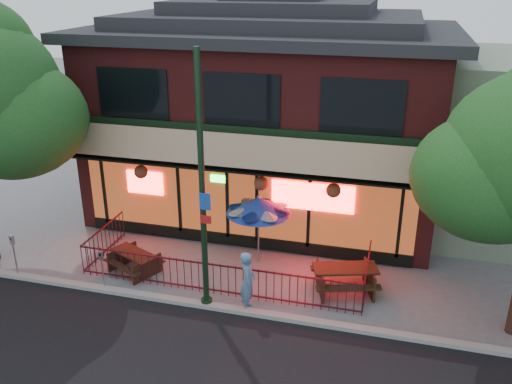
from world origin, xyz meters
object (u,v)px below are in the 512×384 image
Objects in this scene: street_light at (203,201)px; picnic_table_left at (134,259)px; parking_meter_near at (102,264)px; parking_meter_far at (14,249)px; pedestrian at (248,281)px; picnic_table_right at (345,275)px; patio_umbrella at (259,205)px.

picnic_table_left is (-2.76, 1.15, -2.72)m from street_light.
parking_meter_near is (-0.40, -1.15, 0.40)m from picnic_table_left.
street_light reaches higher than parking_meter_far.
street_light is at bearing -0.05° from parking_meter_near.
parking_meter_near is (-4.31, -0.12, -0.04)m from pedestrian.
picnic_table_right is at bearing 25.51° from street_light.
street_light is 3.70× the size of picnic_table_left.
parking_meter_far is at bearing -157.77° from patio_umbrella.
picnic_table_right is at bearing -20.03° from patio_umbrella.
picnic_table_right is (6.35, 0.57, 0.08)m from picnic_table_left.
pedestrian is at bearing 1.64° from parking_meter_near.
picnic_table_left is 1.54× the size of parking_meter_near.
parking_meter_far is (-6.81, -2.78, -1.01)m from patio_umbrella.
patio_umbrella is 1.31× the size of pedestrian.
pedestrian is (-2.44, -1.59, 0.36)m from picnic_table_right.
parking_meter_near is 2.90m from parking_meter_far.
street_light is 3.10m from patio_umbrella.
picnic_table_right is 2.94m from pedestrian.
street_light is at bearing -154.49° from picnic_table_right.
picnic_table_left is 0.83× the size of patio_umbrella.
parking_meter_far is at bearing -179.31° from parking_meter_near.
street_light is 4.78m from picnic_table_right.
street_light is 5.08× the size of parking_meter_far.
street_light is 5.69× the size of parking_meter_near.
pedestrian is at bearing 1.26° from parking_meter_far.
pedestrian is (3.91, -1.02, 0.44)m from picnic_table_left.
pedestrian is (1.15, 0.13, -2.28)m from street_light.
pedestrian is at bearing -14.68° from picnic_table_left.
pedestrian is at bearing -81.42° from patio_umbrella.
parking_meter_far is (-9.65, -1.75, 0.42)m from picnic_table_right.
street_light is 4.04m from picnic_table_left.
parking_meter_near is at bearing 79.06° from pedestrian.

